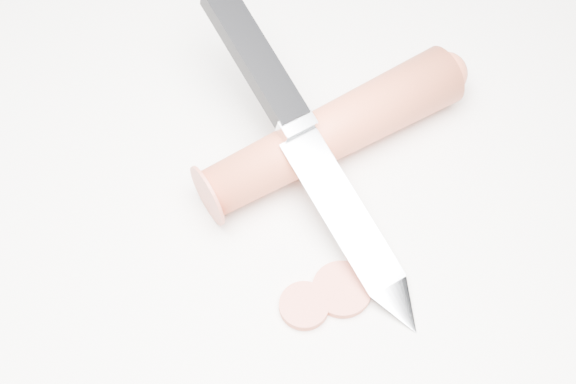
# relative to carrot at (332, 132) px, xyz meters

# --- Properties ---
(ground) EXTENTS (2.40, 2.40, 0.00)m
(ground) POSITION_rel_carrot_xyz_m (0.03, -0.10, -0.02)
(ground) COLOR silver
(ground) RESTS_ON ground
(carrot) EXTENTS (0.16, 0.16, 0.04)m
(carrot) POSITION_rel_carrot_xyz_m (0.00, 0.00, 0.00)
(carrot) COLOR #C84D2E
(carrot) RESTS_ON ground
(carrot_slice_0) EXTENTS (0.03, 0.03, 0.01)m
(carrot_slice_0) POSITION_rel_carrot_xyz_m (0.00, -0.12, -0.02)
(carrot_slice_0) COLOR #C1543F
(carrot_slice_0) RESTS_ON ground
(carrot_slice_5) EXTENTS (0.04, 0.04, 0.01)m
(carrot_slice_5) POSITION_rel_carrot_xyz_m (0.02, -0.10, -0.02)
(carrot_slice_5) COLOR #C1543F
(carrot_slice_5) RESTS_ON ground
(kitchen_knife) EXTENTS (0.20, 0.21, 0.09)m
(kitchen_knife) POSITION_rel_carrot_xyz_m (-0.01, -0.03, 0.02)
(kitchen_knife) COLOR #B8BBBF
(kitchen_knife) RESTS_ON ground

